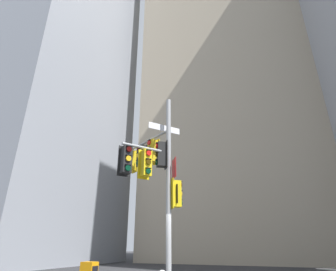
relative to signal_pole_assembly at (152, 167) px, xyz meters
name	(u,v)px	position (x,y,z in m)	size (l,w,h in m)	color
building_tower_left	(54,47)	(-17.12, 8.58, 18.63)	(14.28, 14.28, 46.12)	#9399A3
building_mid_block	(229,79)	(0.96, 22.40, 18.45)	(17.84, 17.84, 45.76)	tan
signal_pole_assembly	(152,167)	(0.00, 0.00, 0.00)	(3.36, 3.57, 7.35)	#9EA0A3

